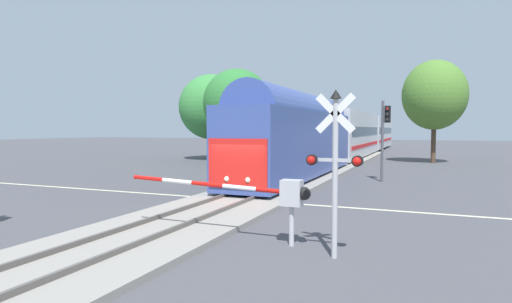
{
  "coord_description": "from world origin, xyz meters",
  "views": [
    {
      "loc": [
        7.53,
        -16.89,
        3.17
      ],
      "look_at": [
        -0.7,
        3.17,
        2.0
      ],
      "focal_mm": 29.4,
      "sensor_mm": 36.0,
      "label": 1
    }
  ],
  "objects_px": {
    "commuter_train": "(352,133)",
    "crossing_gate_near": "(270,193)",
    "traffic_signal_far_side": "(385,128)",
    "pine_left_background": "(212,107)",
    "elm_centre_background": "(434,95)",
    "crossing_gate_far": "(231,158)",
    "crossing_signal_mast": "(335,156)",
    "oak_behind_train": "(237,103)"
  },
  "relations": [
    {
      "from": "crossing_gate_far",
      "to": "crossing_signal_mast",
      "type": "bearing_deg",
      "value": -55.15
    },
    {
      "from": "traffic_signal_far_side",
      "to": "elm_centre_background",
      "type": "height_order",
      "value": "elm_centre_background"
    },
    {
      "from": "traffic_signal_far_side",
      "to": "elm_centre_background",
      "type": "bearing_deg",
      "value": 79.92
    },
    {
      "from": "pine_left_background",
      "to": "crossing_gate_near",
      "type": "bearing_deg",
      "value": -58.82
    },
    {
      "from": "commuter_train",
      "to": "elm_centre_background",
      "type": "bearing_deg",
      "value": -22.83
    },
    {
      "from": "crossing_gate_near",
      "to": "crossing_gate_far",
      "type": "distance_m",
      "value": 14.21
    },
    {
      "from": "crossing_signal_mast",
      "to": "crossing_gate_far",
      "type": "height_order",
      "value": "crossing_signal_mast"
    },
    {
      "from": "commuter_train",
      "to": "crossing_gate_near",
      "type": "relative_size",
      "value": 10.94
    },
    {
      "from": "crossing_gate_near",
      "to": "traffic_signal_far_side",
      "type": "distance_m",
      "value": 15.53
    },
    {
      "from": "crossing_gate_near",
      "to": "elm_centre_background",
      "type": "relative_size",
      "value": 0.6
    },
    {
      "from": "crossing_gate_near",
      "to": "oak_behind_train",
      "type": "bearing_deg",
      "value": 116.88
    },
    {
      "from": "pine_left_background",
      "to": "oak_behind_train",
      "type": "distance_m",
      "value": 6.53
    },
    {
      "from": "crossing_gate_far",
      "to": "traffic_signal_far_side",
      "type": "bearing_deg",
      "value": 19.14
    },
    {
      "from": "crossing_gate_near",
      "to": "traffic_signal_far_side",
      "type": "relative_size",
      "value": 1.19
    },
    {
      "from": "pine_left_background",
      "to": "elm_centre_background",
      "type": "distance_m",
      "value": 21.54
    },
    {
      "from": "commuter_train",
      "to": "oak_behind_train",
      "type": "distance_m",
      "value": 14.58
    },
    {
      "from": "crossing_signal_mast",
      "to": "elm_centre_background",
      "type": "height_order",
      "value": "elm_centre_background"
    },
    {
      "from": "commuter_train",
      "to": "pine_left_background",
      "type": "relative_size",
      "value": 7.19
    },
    {
      "from": "commuter_train",
      "to": "elm_centre_background",
      "type": "height_order",
      "value": "elm_centre_background"
    },
    {
      "from": "pine_left_background",
      "to": "elm_centre_background",
      "type": "xyz_separation_m",
      "value": [
        21.14,
        4.04,
        0.88
      ]
    },
    {
      "from": "traffic_signal_far_side",
      "to": "pine_left_background",
      "type": "height_order",
      "value": "pine_left_background"
    },
    {
      "from": "commuter_train",
      "to": "crossing_signal_mast",
      "type": "distance_m",
      "value": 35.98
    },
    {
      "from": "commuter_train",
      "to": "crossing_signal_mast",
      "type": "height_order",
      "value": "commuter_train"
    },
    {
      "from": "crossing_signal_mast",
      "to": "pine_left_background",
      "type": "relative_size",
      "value": 0.47
    },
    {
      "from": "crossing_signal_mast",
      "to": "commuter_train",
      "type": "bearing_deg",
      "value": 98.73
    },
    {
      "from": "crossing_gate_far",
      "to": "elm_centre_background",
      "type": "bearing_deg",
      "value": 58.88
    },
    {
      "from": "oak_behind_train",
      "to": "elm_centre_background",
      "type": "height_order",
      "value": "elm_centre_background"
    },
    {
      "from": "pine_left_background",
      "to": "traffic_signal_far_side",
      "type": "bearing_deg",
      "value": -33.65
    },
    {
      "from": "crossing_signal_mast",
      "to": "traffic_signal_far_side",
      "type": "bearing_deg",
      "value": 91.07
    },
    {
      "from": "traffic_signal_far_side",
      "to": "pine_left_background",
      "type": "bearing_deg",
      "value": 146.35
    },
    {
      "from": "crossing_gate_far",
      "to": "traffic_signal_far_side",
      "type": "height_order",
      "value": "traffic_signal_far_side"
    },
    {
      "from": "oak_behind_train",
      "to": "pine_left_background",
      "type": "bearing_deg",
      "value": 138.53
    },
    {
      "from": "pine_left_background",
      "to": "crossing_gate_far",
      "type": "bearing_deg",
      "value": -57.89
    },
    {
      "from": "commuter_train",
      "to": "traffic_signal_far_side",
      "type": "distance_m",
      "value": 20.25
    },
    {
      "from": "commuter_train",
      "to": "pine_left_background",
      "type": "height_order",
      "value": "pine_left_background"
    },
    {
      "from": "crossing_gate_near",
      "to": "crossing_gate_far",
      "type": "xyz_separation_m",
      "value": [
        -7.1,
        12.31,
        -0.02
      ]
    },
    {
      "from": "crossing_signal_mast",
      "to": "oak_behind_train",
      "type": "bearing_deg",
      "value": 119.84
    },
    {
      "from": "traffic_signal_far_side",
      "to": "oak_behind_train",
      "type": "height_order",
      "value": "oak_behind_train"
    },
    {
      "from": "pine_left_background",
      "to": "oak_behind_train",
      "type": "height_order",
      "value": "pine_left_background"
    },
    {
      "from": "traffic_signal_far_side",
      "to": "oak_behind_train",
      "type": "xyz_separation_m",
      "value": [
        -13.37,
        7.83,
        2.21
      ]
    },
    {
      "from": "elm_centre_background",
      "to": "pine_left_background",
      "type": "bearing_deg",
      "value": -169.19
    },
    {
      "from": "traffic_signal_far_side",
      "to": "pine_left_background",
      "type": "xyz_separation_m",
      "value": [
        -18.26,
        12.15,
        2.16
      ]
    }
  ]
}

